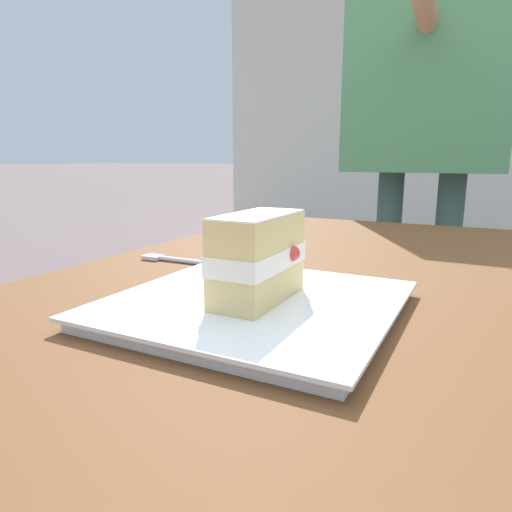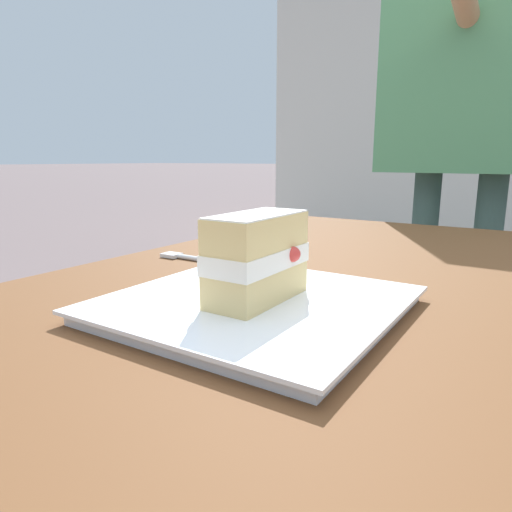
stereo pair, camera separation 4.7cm
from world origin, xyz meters
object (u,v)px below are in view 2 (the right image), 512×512
object	(u,v)px
diner_person	(470,73)
dessert_plate	(256,305)
cake_slice	(257,257)
dessert_fork	(199,259)
patio_table	(394,415)

from	to	relation	value
diner_person	dessert_plate	bearing A→B (deg)	178.80
cake_slice	dessert_fork	world-z (taller)	cake_slice
patio_table	diner_person	xyz separation A→B (m)	(1.02, 0.12, 0.48)
dessert_plate	patio_table	bearing A→B (deg)	-78.58
cake_slice	diner_person	world-z (taller)	diner_person
cake_slice	dessert_fork	bearing A→B (deg)	53.28
patio_table	cake_slice	world-z (taller)	cake_slice
dessert_plate	dessert_fork	bearing A→B (deg)	53.53
patio_table	cake_slice	size ratio (longest dim) A/B	12.31
dessert_plate	dessert_fork	size ratio (longest dim) A/B	1.67
dessert_plate	diner_person	world-z (taller)	diner_person
patio_table	cake_slice	distance (m)	0.21
dessert_fork	diner_person	world-z (taller)	diner_person
cake_slice	dessert_fork	distance (m)	0.27
dessert_fork	cake_slice	bearing A→B (deg)	-126.72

